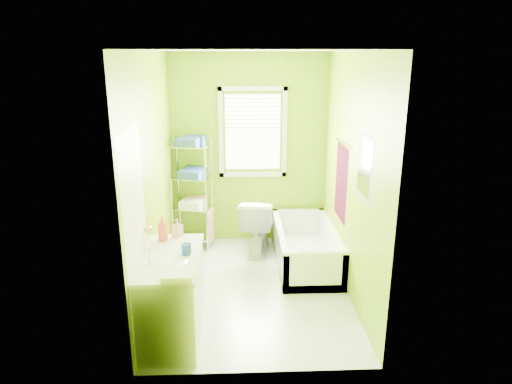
{
  "coord_description": "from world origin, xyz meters",
  "views": [
    {
      "loc": [
        -0.16,
        -4.67,
        2.58
      ],
      "look_at": [
        0.04,
        0.25,
        1.07
      ],
      "focal_mm": 32.0,
      "sensor_mm": 36.0,
      "label": 1
    }
  ],
  "objects_px": {
    "bathtub": "(306,253)",
    "toilet": "(258,225)",
    "wire_shelf_unit": "(193,182)",
    "vanity": "(172,293)"
  },
  "relations": [
    {
      "from": "bathtub",
      "to": "wire_shelf_unit",
      "type": "xyz_separation_m",
      "value": [
        -1.44,
        0.65,
        0.77
      ]
    },
    {
      "from": "vanity",
      "to": "wire_shelf_unit",
      "type": "relative_size",
      "value": 0.71
    },
    {
      "from": "wire_shelf_unit",
      "to": "bathtub",
      "type": "bearing_deg",
      "value": -24.29
    },
    {
      "from": "bathtub",
      "to": "vanity",
      "type": "xyz_separation_m",
      "value": [
        -1.48,
        -1.43,
        0.27
      ]
    },
    {
      "from": "vanity",
      "to": "wire_shelf_unit",
      "type": "xyz_separation_m",
      "value": [
        0.03,
        2.08,
        0.5
      ]
    },
    {
      "from": "toilet",
      "to": "wire_shelf_unit",
      "type": "bearing_deg",
      "value": -5.53
    },
    {
      "from": "bathtub",
      "to": "toilet",
      "type": "distance_m",
      "value": 0.76
    },
    {
      "from": "bathtub",
      "to": "vanity",
      "type": "bearing_deg",
      "value": -135.96
    },
    {
      "from": "bathtub",
      "to": "vanity",
      "type": "distance_m",
      "value": 2.07
    },
    {
      "from": "bathtub",
      "to": "toilet",
      "type": "bearing_deg",
      "value": 144.22
    }
  ]
}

